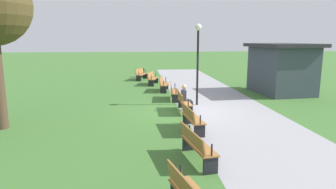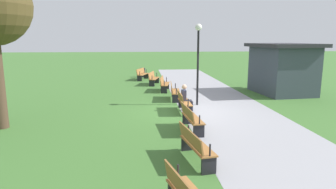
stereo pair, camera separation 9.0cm
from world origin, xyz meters
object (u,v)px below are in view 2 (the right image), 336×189
bench_3 (174,91)px  bench_5 (191,118)px  bench_4 (183,102)px  person_seated (186,97)px  kiosk (282,68)px  bench_2 (164,84)px  trash_bin (143,73)px  bench_6 (195,145)px  bench_1 (153,78)px  bench_0 (142,74)px  lamp_post (198,49)px

bench_3 → bench_5: size_ratio=1.00×
bench_4 → person_seated: bearing=147.5°
bench_3 → kiosk: kiosk is taller
bench_2 → bench_5: same height
trash_bin → bench_6: bearing=4.2°
bench_1 → bench_5: bearing=19.4°
kiosk → bench_2: bearing=-106.4°
bench_0 → bench_1: 2.68m
trash_bin → bench_2: bearing=10.7°
person_seated → trash_bin: person_seated is taller
bench_6 → bench_1: bearing=172.7°
bench_2 → kiosk: size_ratio=0.42×
bench_3 → lamp_post: (1.34, 0.99, 2.25)m
bench_0 → bench_2: size_ratio=1.00×
bench_4 → bench_1: bearing=-172.7°
bench_1 → bench_3: (5.28, 0.90, 0.00)m
bench_4 → trash_bin: (-12.17, -1.74, -0.09)m
bench_1 → kiosk: (3.99, 7.44, 1.03)m
bench_0 → trash_bin: bench_0 is taller
person_seated → lamp_post: lamp_post is taller
bench_5 → person_seated: person_seated is taller
bench_3 → bench_5: bearing=4.9°
bench_5 → trash_bin: bearing=-178.6°
person_seated → lamp_post: (-1.11, 0.73, 2.09)m
bench_0 → person_seated: bearing=30.1°
bench_3 → bench_4: (2.68, 0.11, 0.00)m
person_seated → kiosk: size_ratio=0.29×
lamp_post → bench_2: bearing=-161.6°
bench_1 → bench_3: bearing=24.2°
bench_5 → person_seated: (-2.90, 0.26, 0.17)m
person_seated → trash_bin: bearing=-171.0°
bench_4 → person_seated: 0.31m
bench_6 → trash_bin: size_ratio=2.29×
lamp_post → bench_3: bearing=-143.6°
bench_1 → bench_6: (13.29, 0.56, 0.00)m
bench_0 → trash_bin: bearing=-162.3°
person_seated → kiosk: bearing=120.7°
bench_6 → person_seated: (-5.56, 0.59, 0.17)m
bench_0 → person_seated: 10.48m
bench_6 → kiosk: kiosk is taller
kiosk → bench_3: bearing=-84.0°
bench_0 → bench_3: same height
bench_3 → kiosk: (-1.28, 6.54, 1.03)m
bench_4 → bench_6: size_ratio=0.97×
bench_3 → bench_5: (5.35, 0.00, 0.00)m
bench_6 → lamp_post: (-6.67, 1.33, 2.25)m
bench_2 → person_seated: bearing=16.3°
kiosk → bench_5: bearing=-49.7°
lamp_post → bench_4: bearing=-33.3°
bench_3 → person_seated: (2.45, 0.26, 0.17)m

